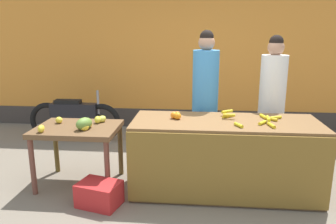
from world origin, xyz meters
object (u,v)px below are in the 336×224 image
object	(u,v)px
vendor_woman_blue_shirt	(205,101)
parked_motorcycle	(74,117)
produce_crate	(99,194)
produce_sack	(150,141)
vendor_woman_white_shirt	(272,104)

from	to	relation	value
vendor_woman_blue_shirt	parked_motorcycle	world-z (taller)	vendor_woman_blue_shirt
produce_crate	produce_sack	xyz separation A→B (m)	(0.35, 1.35, 0.16)
vendor_woman_white_shirt	produce_sack	distance (m)	1.78
vendor_woman_white_shirt	parked_motorcycle	xyz separation A→B (m)	(-3.07, 0.89, -0.50)
vendor_woman_white_shirt	parked_motorcycle	world-z (taller)	vendor_woman_white_shirt
vendor_woman_blue_shirt	produce_crate	world-z (taller)	vendor_woman_blue_shirt
vendor_woman_white_shirt	vendor_woman_blue_shirt	bearing A→B (deg)	-175.07
vendor_woman_blue_shirt	produce_sack	world-z (taller)	vendor_woman_blue_shirt
vendor_woman_white_shirt	parked_motorcycle	distance (m)	3.24
parked_motorcycle	produce_crate	world-z (taller)	parked_motorcycle
vendor_woman_blue_shirt	parked_motorcycle	xyz separation A→B (m)	(-2.19, 0.97, -0.53)
vendor_woman_white_shirt	produce_crate	distance (m)	2.48
parked_motorcycle	produce_sack	bearing A→B (deg)	-28.34
vendor_woman_blue_shirt	vendor_woman_white_shirt	bearing A→B (deg)	4.93
produce_crate	produce_sack	bearing A→B (deg)	75.44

